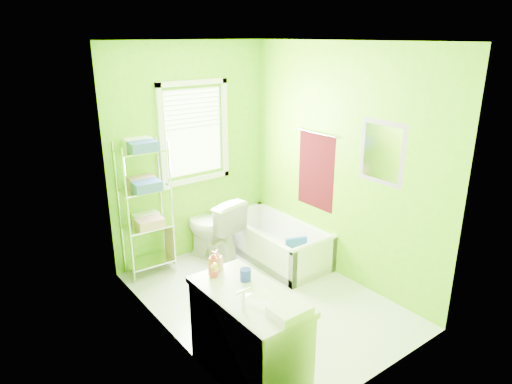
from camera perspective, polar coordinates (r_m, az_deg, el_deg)
ground at (r=4.96m, az=1.01°, el=-13.27°), size 2.90×2.90×0.00m
room_envelope at (r=4.33m, az=1.13°, el=4.28°), size 2.14×2.94×2.62m
window at (r=5.50m, az=-7.75°, el=8.04°), size 0.92×0.05×1.22m
door at (r=3.23m, az=-2.55°, el=-11.79°), size 0.09×0.80×2.00m
right_wall_decor at (r=5.06m, az=10.52°, el=3.50°), size 0.04×1.48×1.17m
bathtub at (r=5.72m, az=2.55°, el=-6.86°), size 0.69×1.47×0.48m
toilet at (r=5.64m, az=-5.45°, el=-4.52°), size 0.60×0.86×0.80m
vanity at (r=3.78m, az=-0.83°, el=-17.25°), size 0.53×1.04×1.00m
wire_shelf_unit at (r=5.23m, az=-13.58°, el=-0.26°), size 0.55×0.44×1.59m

